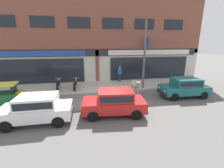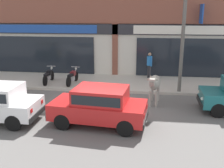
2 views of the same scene
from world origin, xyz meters
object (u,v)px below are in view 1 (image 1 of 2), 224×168
at_px(auto_rickshaw, 7,96).
at_px(car_0, 37,108).
at_px(pedestrian, 120,72).
at_px(cow, 135,84).
at_px(car_3, 114,101).
at_px(motorcycle_1, 75,85).
at_px(motorcycle_0, 58,85).
at_px(car_1, 185,87).
at_px(utility_pole, 144,56).

bearing_deg(auto_rickshaw, car_0, -45.15).
bearing_deg(pedestrian, cow, -87.61).
xyz_separation_m(car_0, car_3, (4.08, 0.17, 0.00)).
bearing_deg(motorcycle_1, cow, -29.06).
xyz_separation_m(motorcycle_0, pedestrian, (5.79, 1.80, 0.60)).
xyz_separation_m(cow, car_1, (3.74, -0.59, -0.19)).
xyz_separation_m(auto_rickshaw, motorcycle_0, (2.79, 2.66, -0.14)).
distance_m(auto_rickshaw, motorcycle_0, 3.86).
xyz_separation_m(auto_rickshaw, utility_pole, (10.11, 1.90, 2.32)).
distance_m(car_0, car_1, 10.14).
relative_size(motorcycle_1, utility_pole, 0.32).
relative_size(auto_rickshaw, motorcycle_0, 1.12).
bearing_deg(motorcycle_0, motorcycle_1, -0.91).
height_order(car_0, car_3, same).
height_order(car_1, auto_rickshaw, auto_rickshaw).
relative_size(motorcycle_0, utility_pole, 0.32).
bearing_deg(car_1, car_0, -167.85).
xyz_separation_m(cow, pedestrian, (-0.18, 4.35, 0.12)).
height_order(car_3, pedestrian, pedestrian).
xyz_separation_m(car_3, pedestrian, (1.91, 6.90, 0.31)).
relative_size(car_0, auto_rickshaw, 1.78).
bearing_deg(car_3, car_1, 18.63).
height_order(car_3, auto_rickshaw, auto_rickshaw).
relative_size(car_0, pedestrian, 2.26).
bearing_deg(cow, pedestrian, 92.39).
bearing_deg(cow, car_0, -156.20).
bearing_deg(cow, motorcycle_0, 156.89).
bearing_deg(car_1, auto_rickshaw, 177.84).
relative_size(car_3, pedestrian, 2.33).
bearing_deg(motorcycle_1, auto_rickshaw, -148.00).
relative_size(car_1, car_3, 0.98).
distance_m(motorcycle_0, pedestrian, 6.09).
height_order(car_0, utility_pole, utility_pole).
distance_m(cow, utility_pole, 2.98).
bearing_deg(car_0, car_1, 12.15).
bearing_deg(utility_pole, motorcycle_1, 172.89).
bearing_deg(utility_pole, auto_rickshaw, -169.35).
distance_m(car_3, utility_pole, 5.94).
relative_size(car_3, utility_pole, 0.66).
relative_size(car_1, utility_pole, 0.65).
bearing_deg(auto_rickshaw, cow, 0.74).
xyz_separation_m(car_1, motorcycle_0, (-9.71, 3.13, -0.29)).
bearing_deg(auto_rickshaw, utility_pole, 10.65).
bearing_deg(pedestrian, car_0, -130.27).
relative_size(pedestrian, utility_pole, 0.28).
height_order(cow, car_0, cow).
relative_size(motorcycle_0, pedestrian, 1.13).
height_order(cow, car_3, cow).
bearing_deg(cow, car_1, -8.88).
height_order(car_3, utility_pole, utility_pole).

